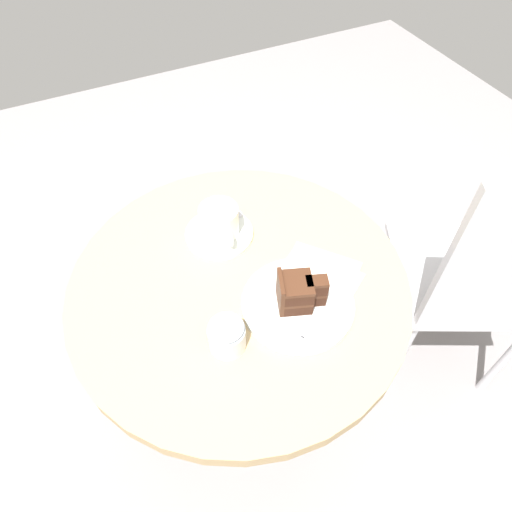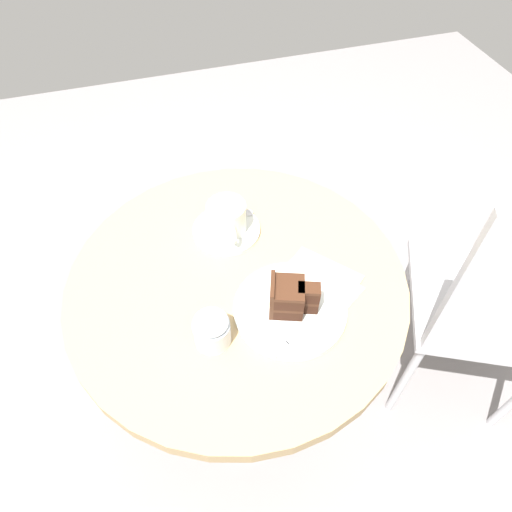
{
  "view_description": "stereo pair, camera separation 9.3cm",
  "coord_description": "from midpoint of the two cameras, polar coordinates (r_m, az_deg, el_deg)",
  "views": [
    {
      "loc": [
        0.52,
        -0.21,
        1.48
      ],
      "look_at": [
        -0.01,
        0.05,
        0.76
      ],
      "focal_mm": 32.0,
      "sensor_mm": 36.0,
      "label": 1
    },
    {
      "loc": [
        0.56,
        -0.12,
        1.48
      ],
      "look_at": [
        -0.01,
        0.05,
        0.76
      ],
      "focal_mm": 32.0,
      "sensor_mm": 36.0,
      "label": 2
    }
  ],
  "objects": [
    {
      "name": "ground_plane",
      "position": [
        1.59,
        -3.13,
        -19.0
      ],
      "size": [
        4.4,
        4.4,
        0.01
      ],
      "primitive_type": "cube",
      "color": "gray",
      "rests_on": "ground"
    },
    {
      "name": "cafe_table",
      "position": [
        1.05,
        -4.53,
        -7.31
      ],
      "size": [
        0.71,
        0.71,
        0.72
      ],
      "color": "tan",
      "rests_on": "ground"
    },
    {
      "name": "saucer",
      "position": [
        1.03,
        -7.21,
        2.64
      ],
      "size": [
        0.15,
        0.15,
        0.01
      ],
      "color": "silver",
      "rests_on": "cafe_table"
    },
    {
      "name": "coffee_cup",
      "position": [
        1.0,
        -7.27,
        4.22
      ],
      "size": [
        0.12,
        0.09,
        0.07
      ],
      "color": "silver",
      "rests_on": "saucer"
    },
    {
      "name": "teaspoon",
      "position": [
        1.06,
        -6.25,
        4.9
      ],
      "size": [
        0.04,
        0.1,
        0.0
      ],
      "rotation": [
        0.0,
        0.0,
        1.32
      ],
      "color": "#B7B7BC",
      "rests_on": "saucer"
    },
    {
      "name": "cake_plate",
      "position": [
        0.9,
        2.29,
        -6.18
      ],
      "size": [
        0.22,
        0.22,
        0.01
      ],
      "color": "silver",
      "rests_on": "cafe_table"
    },
    {
      "name": "cake_slice",
      "position": [
        0.87,
        2.19,
        -4.73
      ],
      "size": [
        0.08,
        0.1,
        0.08
      ],
      "rotation": [
        0.0,
        0.0,
        1.22
      ],
      "color": "#381E14",
      "rests_on": "cake_plate"
    },
    {
      "name": "fork",
      "position": [
        0.86,
        3.58,
        -9.58
      ],
      "size": [
        0.06,
        0.14,
        0.0
      ],
      "rotation": [
        0.0,
        0.0,
        5.05
      ],
      "color": "#B7B7BC",
      "rests_on": "cake_plate"
    },
    {
      "name": "napkin",
      "position": [
        0.94,
        4.65,
        -3.34
      ],
      "size": [
        0.23,
        0.23,
        0.0
      ],
      "rotation": [
        0.0,
        0.0,
        2.14
      ],
      "color": "beige",
      "rests_on": "cafe_table"
    },
    {
      "name": "cafe_chair",
      "position": [
        1.31,
        25.03,
        -2.44
      ],
      "size": [
        0.51,
        0.51,
        0.92
      ],
      "rotation": [
        0.0,
        0.0,
        4.26
      ],
      "color": "#BCBCC1",
      "rests_on": "ground"
    },
    {
      "name": "sugar_pot",
      "position": [
        0.84,
        -6.91,
        -9.97
      ],
      "size": [
        0.07,
        0.07,
        0.07
      ],
      "color": "silver",
      "rests_on": "cafe_table"
    }
  ]
}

